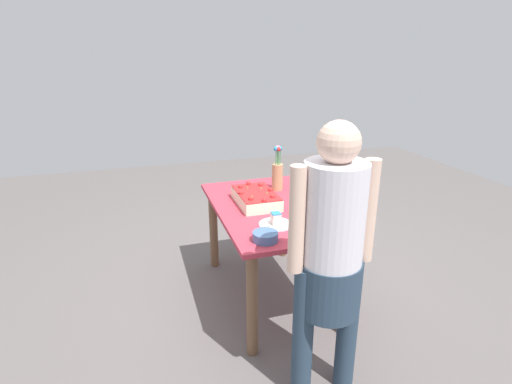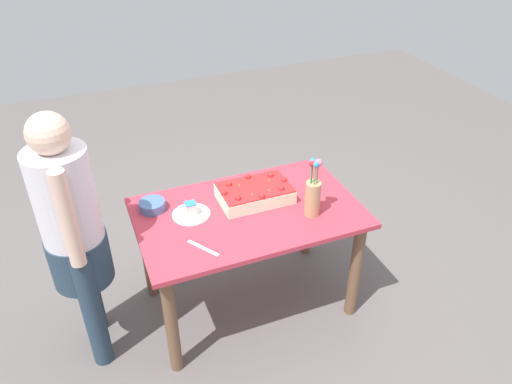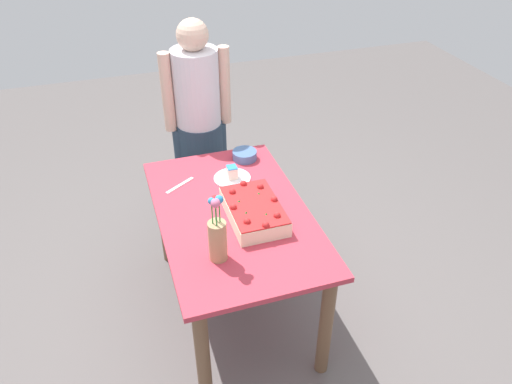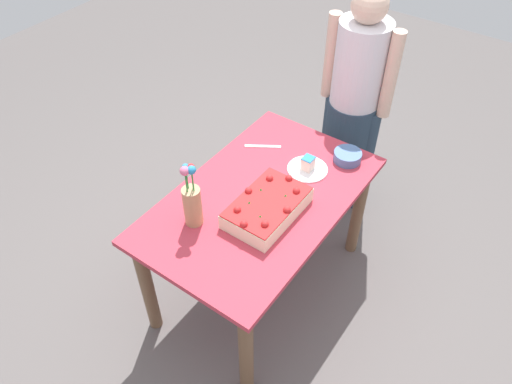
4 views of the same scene
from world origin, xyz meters
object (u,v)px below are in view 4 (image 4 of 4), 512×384
Objects in this scene: sheet_cake at (267,207)px; person_standing at (356,94)px; fruit_bowl at (348,156)px; serving_plate_with_slice at (308,167)px; cake_knife at (263,146)px; flower_vase at (192,202)px.

sheet_cake is 1.02m from person_standing.
serving_plate_with_slice is at bearing -35.07° from fruit_bowl.
sheet_cake is at bearing 94.25° from cake_knife.
sheet_cake is 1.18× the size of flower_vase.
serving_plate_with_slice is 0.31m from cake_knife.
sheet_cake is at bearing 133.88° from flower_vase.
fruit_bowl is 0.10× the size of person_standing.
cake_knife is (-0.41, -0.31, -0.04)m from sheet_cake.
fruit_bowl is (-0.58, 0.13, -0.02)m from sheet_cake.
serving_plate_with_slice is 0.69m from flower_vase.
cake_knife is at bearing -174.71° from flower_vase.
person_standing is at bearing 171.50° from flower_vase.
serving_plate_with_slice is at bearing 158.94° from flower_vase.
cake_knife is at bearing -142.74° from sheet_cake.
serving_plate_with_slice reaches higher than cake_knife.
flower_vase reaches higher than fruit_bowl.
flower_vase is (0.63, -0.24, 0.11)m from serving_plate_with_slice.
serving_plate_with_slice is (-0.39, -0.01, -0.03)m from sheet_cake.
sheet_cake is 0.36m from flower_vase.
person_standing is (-1.26, 0.19, -0.01)m from flower_vase.
sheet_cake is 1.94× the size of serving_plate_with_slice.
sheet_cake reaches higher than serving_plate_with_slice.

